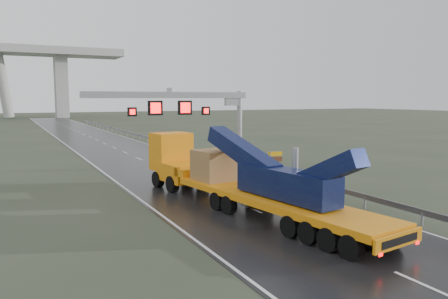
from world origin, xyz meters
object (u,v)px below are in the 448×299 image
sign_gantry (192,109)px  exit_sign_pair (275,159)px  striped_barrier (268,166)px  heavy_haul_truck (227,174)px

sign_gantry → exit_sign_pair: sign_gantry is taller
sign_gantry → striped_barrier: sign_gantry is taller
sign_gantry → striped_barrier: bearing=-33.6°
heavy_haul_truck → exit_sign_pair: (7.83, 6.46, -0.33)m
heavy_haul_truck → exit_sign_pair: bearing=31.5°
sign_gantry → heavy_haul_truck: bearing=-103.0°
heavy_haul_truck → exit_sign_pair: heavy_haul_truck is taller
sign_gantry → exit_sign_pair: size_ratio=6.86×
sign_gantry → heavy_haul_truck: 13.14m
sign_gantry → exit_sign_pair: 8.69m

